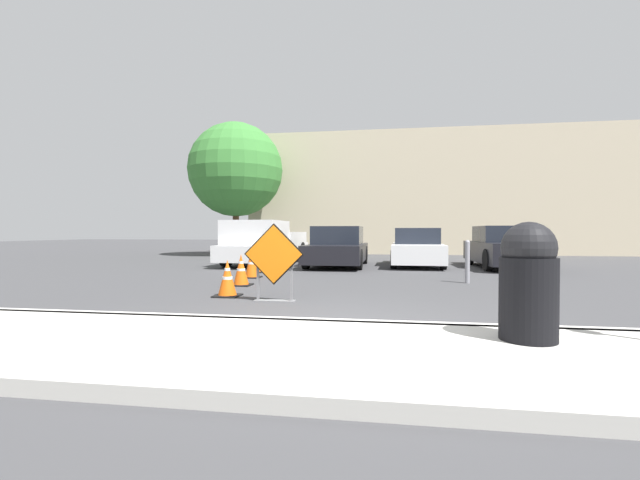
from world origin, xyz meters
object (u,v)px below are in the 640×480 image
(parked_car_second, at_px, (417,248))
(parked_car_third, at_px, (502,248))
(road_closed_sign, at_px, (274,261))
(pickup_truck, at_px, (264,245))
(traffic_cone_fourth, at_px, (256,263))
(bollard_nearest, at_px, (467,260))
(bollard_second, at_px, (553,261))
(traffic_cone_third, at_px, (252,263))
(trash_bin, at_px, (528,280))
(traffic_cone_nearest, at_px, (227,279))
(parked_car_nearest, at_px, (338,248))
(traffic_cone_second, at_px, (241,270))

(parked_car_second, distance_m, parked_car_third, 2.83)
(road_closed_sign, distance_m, pickup_truck, 8.58)
(traffic_cone_fourth, distance_m, pickup_truck, 3.12)
(bollard_nearest, bearing_deg, bollard_second, 0.00)
(traffic_cone_third, distance_m, trash_bin, 8.11)
(traffic_cone_nearest, distance_m, bollard_second, 7.38)
(parked_car_nearest, relative_size, bollard_nearest, 4.30)
(parked_car_second, bearing_deg, trash_bin, 93.56)
(traffic_cone_nearest, xyz_separation_m, trash_bin, (4.39, -3.16, 0.40))
(pickup_truck, distance_m, trash_bin, 12.40)
(pickup_truck, bearing_deg, road_closed_sign, 109.60)
(parked_car_nearest, height_order, parked_car_third, parked_car_third)
(trash_bin, xyz_separation_m, bollard_second, (2.40, 6.05, -0.18))
(parked_car_third, xyz_separation_m, bollard_second, (-0.06, -4.71, -0.11))
(traffic_cone_third, distance_m, parked_car_third, 8.61)
(parked_car_second, relative_size, bollard_nearest, 4.22)
(parked_car_third, bearing_deg, traffic_cone_fourth, 19.63)
(parked_car_third, bearing_deg, bollard_second, 88.42)
(traffic_cone_fourth, bearing_deg, traffic_cone_third, -77.30)
(traffic_cone_fourth, distance_m, bollard_second, 7.91)
(traffic_cone_second, relative_size, trash_bin, 0.60)
(traffic_cone_second, bearing_deg, traffic_cone_fourth, 101.18)
(parked_car_nearest, xyz_separation_m, parked_car_second, (2.80, 0.59, -0.03))
(pickup_truck, height_order, bollard_second, pickup_truck)
(parked_car_second, height_order, parked_car_third, parked_car_third)
(road_closed_sign, xyz_separation_m, parked_car_third, (5.81, 8.06, -0.06))
(parked_car_second, xyz_separation_m, parked_car_third, (2.80, -0.44, 0.04))
(traffic_cone_nearest, xyz_separation_m, parked_car_nearest, (1.24, 7.44, 0.32))
(pickup_truck, relative_size, bollard_second, 5.16)
(traffic_cone_fourth, distance_m, parked_car_second, 5.98)
(trash_bin, xyz_separation_m, bollard_nearest, (0.49, 6.05, -0.20))
(road_closed_sign, xyz_separation_m, traffic_cone_third, (-1.62, 3.70, -0.34))
(road_closed_sign, relative_size, traffic_cone_fourth, 2.34)
(traffic_cone_fourth, xyz_separation_m, parked_car_third, (7.75, 2.90, 0.38))
(road_closed_sign, relative_size, traffic_cone_third, 1.76)
(traffic_cone_fourth, height_order, parked_car_third, parked_car_third)
(road_closed_sign, bearing_deg, traffic_cone_second, 122.72)
(traffic_cone_second, relative_size, pickup_truck, 0.13)
(trash_bin, bearing_deg, road_closed_sign, 141.16)
(pickup_truck, xyz_separation_m, parked_car_second, (5.61, 0.33, -0.11))
(parked_car_nearest, distance_m, trash_bin, 11.06)
(pickup_truck, xyz_separation_m, parked_car_third, (8.41, -0.12, -0.07))
(trash_bin, bearing_deg, traffic_cone_nearest, 144.22)
(parked_car_nearest, distance_m, bollard_second, 7.18)
(traffic_cone_nearest, relative_size, parked_car_nearest, 0.16)
(bollard_second, bearing_deg, traffic_cone_second, -169.85)
(parked_car_nearest, bearing_deg, traffic_cone_second, 75.79)
(parked_car_nearest, xyz_separation_m, bollard_second, (5.54, -4.56, -0.09))
(road_closed_sign, bearing_deg, parked_car_second, 70.52)
(pickup_truck, xyz_separation_m, bollard_second, (8.36, -4.83, -0.17))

